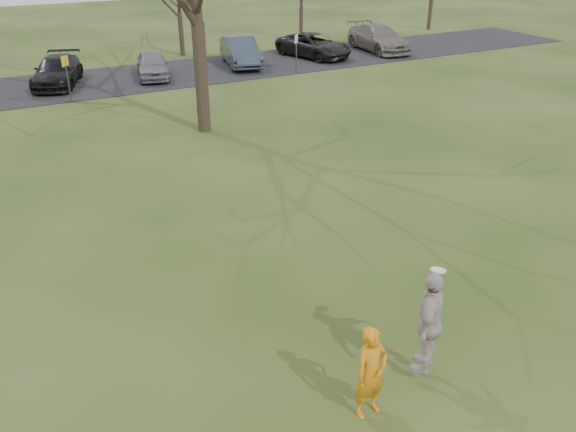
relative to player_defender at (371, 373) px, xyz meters
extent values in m
plane|color=#1E380F|center=(0.90, 0.67, -0.88)|extent=(120.00, 120.00, 0.00)
cube|color=black|center=(0.90, 25.67, -0.86)|extent=(62.00, 6.50, 0.04)
imported|color=orange|center=(0.00, 0.00, 0.00)|extent=(0.68, 0.49, 1.75)
imported|color=black|center=(-1.13, 25.94, -0.14)|extent=(3.45, 5.17, 1.39)
imported|color=gray|center=(3.61, 25.26, -0.16)|extent=(2.41, 4.20, 1.34)
imported|color=#323D4B|center=(8.94, 25.79, -0.05)|extent=(2.63, 5.02, 1.57)
imported|color=black|center=(13.84, 25.84, -0.14)|extent=(3.58, 5.45, 1.39)
imported|color=slate|center=(18.47, 25.57, -0.05)|extent=(2.56, 5.53, 1.56)
imported|color=#BEAEAA|center=(1.41, 0.26, 0.36)|extent=(1.25, 1.11, 2.03)
cylinder|color=white|center=(1.57, 0.39, 1.33)|extent=(0.28, 0.27, 0.10)
cylinder|color=#47474C|center=(-1.10, 22.67, 0.12)|extent=(0.06, 0.06, 2.00)
cube|color=yellow|center=(-1.10, 22.67, 0.97)|extent=(0.35, 0.35, 0.45)
cylinder|color=#47474C|center=(10.90, 22.67, 0.12)|extent=(0.06, 0.06, 2.00)
cube|color=silver|center=(10.90, 22.67, 0.97)|extent=(0.35, 0.35, 0.45)
camera|label=1|loc=(-4.75, -6.06, 6.73)|focal=36.81mm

